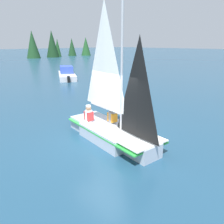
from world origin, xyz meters
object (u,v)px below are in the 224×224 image
at_px(motorboat_distant, 67,74).
at_px(sailor_helm, 112,120).
at_px(sailor_crew, 89,118).
at_px(sailboat_main, 112,123).

bearing_deg(motorboat_distant, sailor_helm, -176.55).
bearing_deg(sailor_crew, motorboat_distant, 156.91).
xyz_separation_m(sailboat_main, sailor_crew, (-0.24, 1.10, -0.03)).
relative_size(sailor_crew, motorboat_distant, 0.22).
relative_size(sailor_helm, sailor_crew, 1.00).
bearing_deg(sailboat_main, sailor_helm, 139.35).
relative_size(sailor_helm, motorboat_distant, 0.22).
distance_m(sailboat_main, sailor_crew, 1.13).
distance_m(sailor_helm, sailor_crew, 0.96).
height_order(sailor_helm, sailor_crew, sailor_crew).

